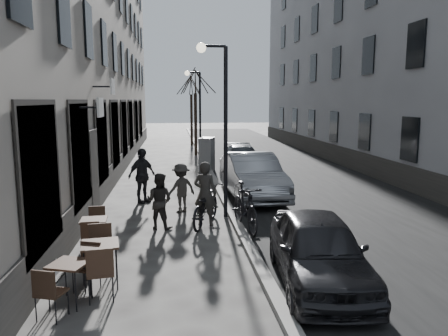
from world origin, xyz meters
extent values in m
plane|color=#363331|center=(0.00, 0.00, 0.00)|extent=(120.00, 120.00, 0.00)
cube|color=black|center=(3.85, 16.00, 0.00)|extent=(7.30, 60.00, 0.00)
cube|color=slate|center=(0.20, 16.00, 0.06)|extent=(0.25, 60.00, 0.12)
cube|color=gray|center=(-6.00, 16.50, 8.00)|extent=(4.00, 35.00, 16.00)
cube|color=gray|center=(9.50, 16.50, 8.00)|extent=(4.00, 35.00, 16.00)
cylinder|color=black|center=(0.00, 6.00, 2.50)|extent=(0.12, 0.12, 5.00)
cylinder|color=black|center=(-0.35, 6.00, 5.00)|extent=(0.70, 0.08, 0.08)
sphere|color=#FFF2CC|center=(-0.70, 6.00, 4.95)|extent=(0.28, 0.28, 0.28)
cylinder|color=black|center=(0.00, 18.00, 2.50)|extent=(0.12, 0.12, 5.00)
cylinder|color=black|center=(-0.35, 18.00, 5.00)|extent=(0.70, 0.08, 0.08)
sphere|color=#FFF2CC|center=(-0.70, 18.00, 4.95)|extent=(0.28, 0.28, 0.28)
cylinder|color=black|center=(-0.10, 21.00, 1.95)|extent=(0.20, 0.20, 3.90)
cylinder|color=black|center=(-0.10, 27.00, 1.95)|extent=(0.20, 0.20, 3.90)
cube|color=#302115|center=(-3.34, 0.66, 0.72)|extent=(0.77, 0.77, 0.04)
cylinder|color=black|center=(-3.66, 0.50, 0.35)|extent=(0.02, 0.02, 0.70)
cylinder|color=black|center=(-3.19, 0.34, 0.35)|extent=(0.02, 0.02, 0.70)
cylinder|color=black|center=(-3.50, 0.98, 0.35)|extent=(0.02, 0.02, 0.70)
cylinder|color=black|center=(-3.02, 0.82, 0.35)|extent=(0.02, 0.02, 0.70)
cube|color=#302115|center=(-2.94, 1.37, 0.81)|extent=(0.77, 0.77, 0.04)
cylinder|color=black|center=(-3.18, 1.04, 0.39)|extent=(0.03, 0.03, 0.79)
cylinder|color=black|center=(-2.61, 1.13, 0.39)|extent=(0.03, 0.03, 0.79)
cylinder|color=black|center=(-3.26, 1.61, 0.39)|extent=(0.03, 0.03, 0.79)
cylinder|color=black|center=(-2.70, 1.69, 0.39)|extent=(0.03, 0.03, 0.79)
cube|color=#302115|center=(-3.42, 3.48, 0.71)|extent=(0.63, 0.63, 0.04)
cylinder|color=black|center=(-3.65, 3.21, 0.35)|extent=(0.02, 0.02, 0.69)
cylinder|color=black|center=(-3.16, 3.24, 0.35)|extent=(0.02, 0.02, 0.69)
cylinder|color=black|center=(-3.69, 3.71, 0.35)|extent=(0.02, 0.02, 0.69)
cylinder|color=black|center=(-3.19, 3.74, 0.35)|extent=(0.02, 0.02, 0.69)
cube|color=black|center=(-3.95, 1.74, 0.02)|extent=(0.37, 0.67, 0.04)
cube|color=white|center=(-4.03, 1.74, 0.57)|extent=(0.33, 0.67, 1.08)
cube|color=slate|center=(0.10, 14.53, 0.83)|extent=(0.90, 1.24, 1.66)
imported|color=black|center=(-0.68, 5.19, 0.55)|extent=(1.46, 2.23, 1.11)
imported|color=#292724|center=(-0.68, 5.19, 0.90)|extent=(0.77, 0.65, 1.81)
imported|color=black|center=(-1.94, 5.00, 0.77)|extent=(0.93, 0.85, 1.54)
imported|color=#2E2B28|center=(-1.32, 6.70, 0.77)|extent=(1.15, 1.00, 1.54)
imported|color=black|center=(-2.62, 8.14, 0.94)|extent=(1.12, 1.09, 1.88)
imported|color=black|center=(1.18, 1.00, 0.67)|extent=(1.99, 4.09, 1.35)
imported|color=gray|center=(1.27, 8.52, 0.79)|extent=(1.90, 4.88, 1.58)
imported|color=#303439|center=(1.89, 14.74, 0.61)|extent=(1.76, 4.23, 1.22)
imported|color=black|center=(0.35, 4.55, 0.64)|extent=(0.87, 2.20, 1.29)
camera|label=1|loc=(-1.54, -6.71, 3.49)|focal=35.00mm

